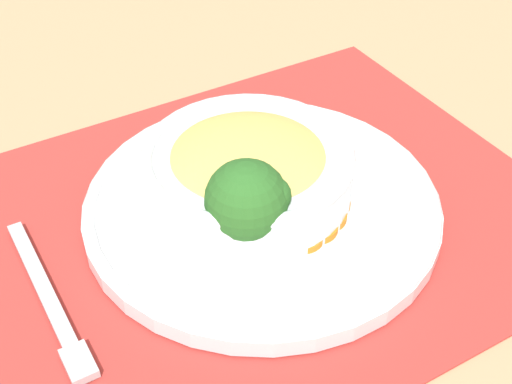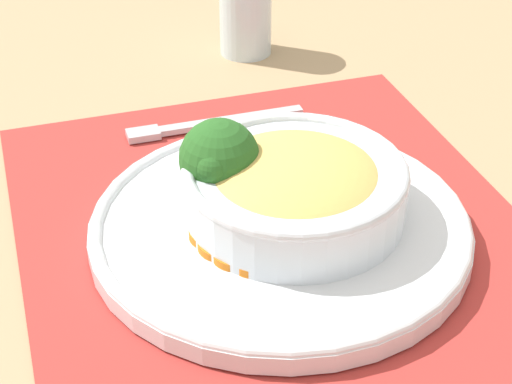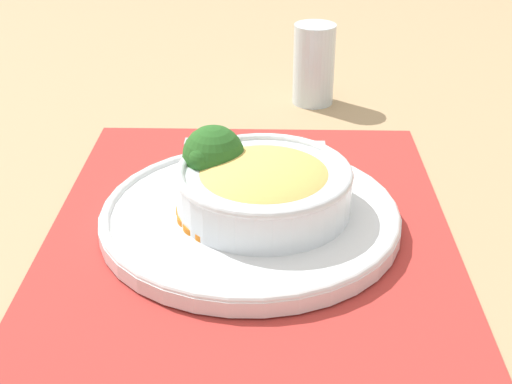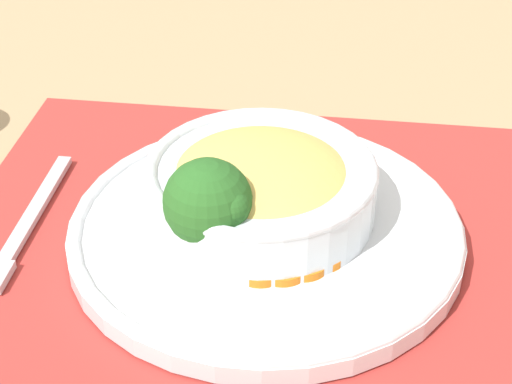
% 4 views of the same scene
% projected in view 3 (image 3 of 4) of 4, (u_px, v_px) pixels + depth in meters
% --- Properties ---
extents(ground_plane, '(4.00, 4.00, 0.00)m').
position_uv_depth(ground_plane, '(250.00, 228.00, 0.76)').
color(ground_plane, tan).
extents(placemat, '(0.55, 0.46, 0.00)m').
position_uv_depth(placemat, '(250.00, 226.00, 0.76)').
color(placemat, '#B2332D').
rests_on(placemat, ground_plane).
extents(plate, '(0.31, 0.31, 0.02)m').
position_uv_depth(plate, '(250.00, 215.00, 0.75)').
color(plate, silver).
rests_on(plate, placemat).
extents(bowl, '(0.18, 0.18, 0.06)m').
position_uv_depth(bowl, '(264.00, 185.00, 0.74)').
color(bowl, silver).
rests_on(bowl, plate).
extents(broccoli_floret, '(0.07, 0.07, 0.08)m').
position_uv_depth(broccoli_floret, '(213.00, 157.00, 0.76)').
color(broccoli_floret, '#84AD5B').
rests_on(broccoli_floret, plate).
extents(carrot_slice_near, '(0.04, 0.04, 0.01)m').
position_uv_depth(carrot_slice_near, '(196.00, 210.00, 0.74)').
color(carrot_slice_near, orange).
rests_on(carrot_slice_near, plate).
extents(carrot_slice_middle, '(0.04, 0.04, 0.01)m').
position_uv_depth(carrot_slice_middle, '(197.00, 217.00, 0.73)').
color(carrot_slice_middle, orange).
rests_on(carrot_slice_middle, plate).
extents(carrot_slice_far, '(0.04, 0.04, 0.01)m').
position_uv_depth(carrot_slice_far, '(203.00, 225.00, 0.72)').
color(carrot_slice_far, orange).
rests_on(carrot_slice_far, plate).
extents(carrot_slice_extra, '(0.04, 0.04, 0.01)m').
position_uv_depth(carrot_slice_extra, '(213.00, 231.00, 0.71)').
color(carrot_slice_extra, orange).
rests_on(carrot_slice_extra, plate).
extents(water_glass, '(0.06, 0.06, 0.12)m').
position_uv_depth(water_glass, '(314.00, 69.00, 1.05)').
color(water_glass, silver).
rests_on(water_glass, ground_plane).
extents(fork, '(0.03, 0.18, 0.01)m').
position_uv_depth(fork, '(240.00, 144.00, 0.93)').
color(fork, '#B7B7BC').
rests_on(fork, placemat).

